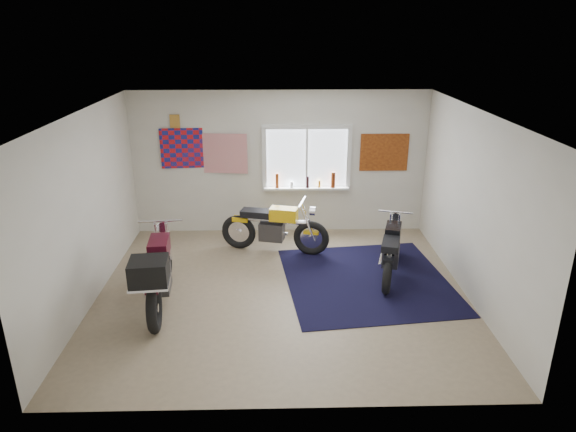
{
  "coord_description": "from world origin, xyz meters",
  "views": [
    {
      "loc": [
        -0.08,
        -6.85,
        3.81
      ],
      "look_at": [
        0.1,
        0.4,
        1.08
      ],
      "focal_mm": 32.0,
      "sensor_mm": 36.0,
      "label": 1
    }
  ],
  "objects_px": {
    "navy_rug": "(367,280)",
    "maroon_tourer": "(157,273)",
    "yellow_triumph": "(274,229)",
    "black_chrome_bike": "(391,251)"
  },
  "relations": [
    {
      "from": "yellow_triumph",
      "to": "black_chrome_bike",
      "type": "xyz_separation_m",
      "value": [
        1.87,
        -0.96,
        -0.02
      ]
    },
    {
      "from": "maroon_tourer",
      "to": "yellow_triumph",
      "type": "bearing_deg",
      "value": -45.36
    },
    {
      "from": "navy_rug",
      "to": "maroon_tourer",
      "type": "distance_m",
      "value": 3.22
    },
    {
      "from": "yellow_triumph",
      "to": "maroon_tourer",
      "type": "bearing_deg",
      "value": -116.25
    },
    {
      "from": "maroon_tourer",
      "to": "black_chrome_bike",
      "type": "bearing_deg",
      "value": -79.83
    },
    {
      "from": "navy_rug",
      "to": "black_chrome_bike",
      "type": "relative_size",
      "value": 1.46
    },
    {
      "from": "black_chrome_bike",
      "to": "navy_rug",
      "type": "bearing_deg",
      "value": 133.11
    },
    {
      "from": "yellow_triumph",
      "to": "maroon_tourer",
      "type": "xyz_separation_m",
      "value": [
        -1.62,
        -1.93,
        0.13
      ]
    },
    {
      "from": "navy_rug",
      "to": "black_chrome_bike",
      "type": "height_order",
      "value": "black_chrome_bike"
    },
    {
      "from": "navy_rug",
      "to": "yellow_triumph",
      "type": "xyz_separation_m",
      "value": [
        -1.46,
        1.16,
        0.43
      ]
    }
  ]
}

